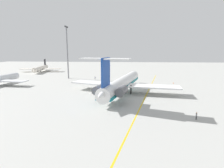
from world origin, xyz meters
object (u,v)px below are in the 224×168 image
airliner_mid_right (40,68)px  safety_cone_nose (173,83)px  ground_crew_near_tail (95,77)px  ground_crew_near_nose (196,115)px  light_mast (67,51)px  main_jetliner (122,83)px

airliner_mid_right → safety_cone_nose: 96.18m
airliner_mid_right → ground_crew_near_tail: size_ratio=17.31×
ground_crew_near_nose → light_mast: size_ratio=0.06×
safety_cone_nose → light_mast: (11.96, 56.01, 15.45)m
main_jetliner → ground_crew_near_tail: main_jetliner is taller
ground_crew_near_nose → ground_crew_near_tail: (56.11, 33.71, -0.06)m
ground_crew_near_tail → light_mast: light_mast is taller
light_mast → airliner_mid_right: bearing=46.9°
ground_crew_near_tail → safety_cone_nose: size_ratio=3.13×
ground_crew_near_tail → safety_cone_nose: 41.31m
airliner_mid_right → light_mast: bearing=37.7°
safety_cone_nose → airliner_mid_right: bearing=64.8°
ground_crew_near_tail → main_jetliner: bearing=-136.5°
main_jetliner → airliner_mid_right: 88.66m
airliner_mid_right → ground_crew_near_tail: (-31.26, -46.86, -1.53)m
ground_crew_near_tail → light_mast: bearing=99.2°
airliner_mid_right → ground_crew_near_nose: airliner_mid_right is taller
airliner_mid_right → ground_crew_near_nose: size_ratio=16.38×
ground_crew_near_tail → light_mast: size_ratio=0.06×
light_mast → safety_cone_nose: bearing=-102.1°
ground_crew_near_tail → ground_crew_near_nose: bearing=-131.7°
ground_crew_near_nose → safety_cone_nose: ground_crew_near_nose is taller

